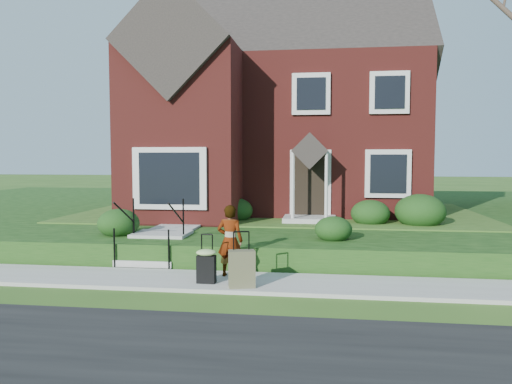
% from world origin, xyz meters
% --- Properties ---
extents(ground, '(120.00, 120.00, 0.00)m').
position_xyz_m(ground, '(0.00, 0.00, 0.00)').
color(ground, '#2D5119').
rests_on(ground, ground).
extents(sidewalk, '(60.00, 1.60, 0.08)m').
position_xyz_m(sidewalk, '(0.00, 0.00, 0.04)').
color(sidewalk, '#9E9B93').
rests_on(sidewalk, ground).
extents(terrace, '(44.00, 20.00, 0.60)m').
position_xyz_m(terrace, '(4.00, 10.90, 0.30)').
color(terrace, '#12350E').
rests_on(terrace, ground).
extents(walkway, '(1.20, 6.00, 0.06)m').
position_xyz_m(walkway, '(-2.50, 5.00, 0.63)').
color(walkway, '#9E9B93').
rests_on(walkway, terrace).
extents(main_house, '(10.40, 10.20, 9.40)m').
position_xyz_m(main_house, '(-0.21, 9.61, 5.26)').
color(main_house, maroon).
rests_on(main_house, terrace).
extents(front_steps, '(1.40, 2.02, 1.50)m').
position_xyz_m(front_steps, '(-2.50, 1.84, 0.47)').
color(front_steps, '#9E9B93').
rests_on(front_steps, ground).
extents(foundation_shrubs, '(10.11, 4.45, 1.09)m').
position_xyz_m(foundation_shrubs, '(-0.11, 4.80, 1.07)').
color(foundation_shrubs, black).
rests_on(foundation_shrubs, terrace).
extents(woman, '(0.58, 0.40, 1.53)m').
position_xyz_m(woman, '(-0.34, 0.34, 0.85)').
color(woman, '#999999').
rests_on(woman, sidewalk).
extents(suitcase_black, '(0.42, 0.35, 0.99)m').
position_xyz_m(suitcase_black, '(-0.70, -0.29, 0.46)').
color(suitcase_black, black).
rests_on(suitcase_black, sidewalk).
extents(suitcase_olive, '(0.56, 0.41, 1.09)m').
position_xyz_m(suitcase_olive, '(0.06, -0.53, 0.45)').
color(suitcase_olive, brown).
rests_on(suitcase_olive, sidewalk).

